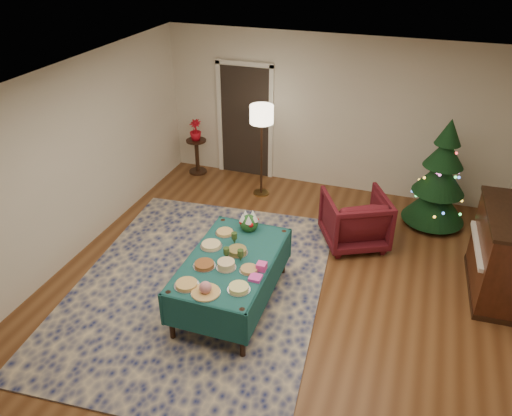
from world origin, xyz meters
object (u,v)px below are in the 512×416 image
(floor_lamp, at_px, (262,120))
(piano, at_px, (501,254))
(side_table, at_px, (197,157))
(buffet_table, at_px, (231,268))
(armchair, at_px, (355,217))
(potted_plant, at_px, (196,134))
(gift_box, at_px, (262,267))
(christmas_tree, at_px, (440,179))

(floor_lamp, bearing_deg, piano, -22.47)
(floor_lamp, relative_size, side_table, 2.43)
(floor_lamp, relative_size, piano, 1.17)
(buffet_table, distance_m, armchair, 2.24)
(buffet_table, distance_m, potted_plant, 3.91)
(armchair, relative_size, floor_lamp, 0.55)
(gift_box, relative_size, floor_lamp, 0.07)
(side_table, xyz_separation_m, christmas_tree, (4.36, -0.46, 0.47))
(floor_lamp, height_order, side_table, floor_lamp)
(side_table, height_order, piano, piano)
(floor_lamp, distance_m, christmas_tree, 2.98)
(floor_lamp, bearing_deg, buffet_table, -78.51)
(christmas_tree, relative_size, piano, 1.27)
(buffet_table, distance_m, gift_box, 0.46)
(floor_lamp, height_order, potted_plant, floor_lamp)
(armchair, relative_size, potted_plant, 2.31)
(armchair, distance_m, potted_plant, 3.57)
(buffet_table, height_order, christmas_tree, christmas_tree)
(buffet_table, distance_m, floor_lamp, 3.08)
(armchair, distance_m, piano, 2.00)
(buffet_table, xyz_separation_m, side_table, (-2.03, 3.34, -0.23))
(potted_plant, xyz_separation_m, christmas_tree, (4.36, -0.46, 0.01))
(side_table, bearing_deg, buffet_table, -58.65)
(armchair, bearing_deg, buffet_table, 30.15)
(buffet_table, relative_size, piano, 1.28)
(buffet_table, relative_size, christmas_tree, 1.01)
(gift_box, xyz_separation_m, side_table, (-2.45, 3.42, -0.41))
(christmas_tree, bearing_deg, armchair, -138.35)
(buffet_table, bearing_deg, gift_box, -11.62)
(gift_box, xyz_separation_m, potted_plant, (-2.45, 3.42, 0.04))
(christmas_tree, bearing_deg, piano, -61.56)
(gift_box, relative_size, armchair, 0.12)
(christmas_tree, xyz_separation_m, piano, (0.82, -1.51, -0.22))
(floor_lamp, relative_size, potted_plant, 4.18)
(buffet_table, height_order, gift_box, gift_box)
(floor_lamp, distance_m, side_table, 1.84)
(armchair, bearing_deg, christmas_tree, -165.33)
(armchair, height_order, potted_plant, armchair)
(buffet_table, relative_size, potted_plant, 4.59)
(potted_plant, bearing_deg, buffet_table, -58.65)
(armchair, height_order, piano, piano)
(potted_plant, height_order, piano, piano)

